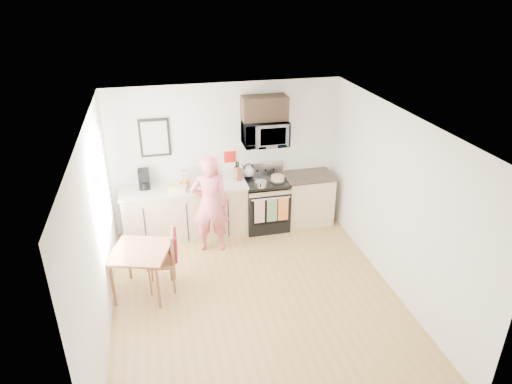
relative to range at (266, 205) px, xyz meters
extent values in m
plane|color=olive|center=(-0.63, -1.98, -0.44)|extent=(4.60, 4.60, 0.00)
cube|color=white|center=(-0.63, 0.32, 0.86)|extent=(4.00, 0.04, 2.60)
cube|color=white|center=(-0.63, -4.28, 0.86)|extent=(4.00, 0.04, 2.60)
cube|color=white|center=(-2.63, -1.98, 0.86)|extent=(0.04, 4.60, 2.60)
cube|color=white|center=(1.37, -1.98, 0.86)|extent=(0.04, 4.60, 2.60)
cube|color=white|center=(-0.63, -1.98, 2.16)|extent=(4.00, 4.60, 0.04)
cube|color=silver|center=(-2.61, -1.18, 1.11)|extent=(0.02, 1.40, 1.50)
cube|color=white|center=(-2.60, -1.18, 1.11)|extent=(0.01, 1.30, 1.40)
cube|color=tan|center=(-1.43, 0.02, 0.01)|extent=(2.10, 0.60, 0.90)
cube|color=white|center=(-1.43, 0.02, 0.48)|extent=(2.14, 0.64, 0.04)
cube|color=tan|center=(0.80, 0.02, 0.01)|extent=(0.84, 0.60, 0.90)
cube|color=black|center=(0.80, 0.02, 0.48)|extent=(0.88, 0.64, 0.04)
cube|color=black|center=(0.00, 0.00, -0.05)|extent=(0.76, 0.65, 0.77)
cube|color=black|center=(0.00, -0.32, 0.01)|extent=(0.61, 0.02, 0.45)
cube|color=silver|center=(0.00, -0.31, 0.34)|extent=(0.74, 0.02, 0.14)
cylinder|color=silver|center=(0.00, -0.36, 0.30)|extent=(0.68, 0.02, 0.02)
cube|color=black|center=(0.00, 0.00, 0.46)|extent=(0.76, 0.65, 0.04)
cube|color=silver|center=(0.00, 0.27, 0.60)|extent=(0.76, 0.08, 0.24)
cube|color=silver|center=(-0.20, -0.37, 0.08)|extent=(0.18, 0.02, 0.44)
cube|color=#506543|center=(0.02, -0.37, 0.08)|extent=(0.18, 0.02, 0.44)
cube|color=#C2681D|center=(0.22, -0.37, 0.08)|extent=(0.18, 0.02, 0.44)
imported|color=silver|center=(0.00, 0.10, 1.32)|extent=(0.76, 0.51, 0.42)
cube|color=black|center=(0.00, 0.15, 1.74)|extent=(0.76, 0.35, 0.40)
cube|color=black|center=(-1.83, 0.30, 1.31)|extent=(0.50, 0.03, 0.65)
cube|color=#A9AEA5|center=(-1.83, 0.28, 1.31)|extent=(0.42, 0.01, 0.56)
cube|color=red|center=(-0.58, 0.31, 0.86)|extent=(0.20, 0.02, 0.20)
imported|color=#D83B56|center=(-1.06, -0.53, 0.40)|extent=(0.67, 0.49, 1.68)
cube|color=brown|center=(-2.18, -1.48, 0.27)|extent=(0.77, 0.77, 0.04)
cylinder|color=brown|center=(-2.58, -1.68, -0.09)|extent=(0.04, 0.04, 0.68)
cylinder|color=brown|center=(-1.98, -1.88, -0.09)|extent=(0.04, 0.04, 0.68)
cylinder|color=brown|center=(-2.39, -1.08, -0.09)|extent=(0.04, 0.04, 0.68)
cylinder|color=brown|center=(-1.78, -1.27, -0.09)|extent=(0.04, 0.04, 0.68)
cube|color=brown|center=(-1.91, -1.41, 0.01)|extent=(0.42, 0.42, 0.04)
cube|color=brown|center=(-1.72, -1.42, 0.26)|extent=(0.07, 0.39, 0.47)
cube|color=maroon|center=(-1.70, -1.43, 0.27)|extent=(0.08, 0.36, 0.39)
cylinder|color=brown|center=(-2.09, -1.56, -0.22)|extent=(0.03, 0.03, 0.43)
cylinder|color=brown|center=(-1.76, -1.59, -0.22)|extent=(0.03, 0.03, 0.43)
cylinder|color=brown|center=(-2.06, -1.23, -0.22)|extent=(0.03, 0.03, 0.43)
cylinder|color=brown|center=(-1.73, -1.26, -0.22)|extent=(0.03, 0.03, 0.43)
cube|color=brown|center=(-0.48, 0.11, 0.62)|extent=(0.14, 0.17, 0.23)
cylinder|color=red|center=(-0.88, 0.24, 0.59)|extent=(0.13, 0.13, 0.17)
imported|color=silver|center=(-1.40, 0.05, 0.53)|extent=(0.24, 0.24, 0.05)
cube|color=tan|center=(-1.40, 0.11, 0.63)|extent=(0.11, 0.11, 0.26)
cube|color=black|center=(-2.07, 0.14, 0.66)|extent=(0.18, 0.22, 0.32)
cylinder|color=black|center=(-2.07, 0.03, 0.58)|extent=(0.12, 0.12, 0.12)
cube|color=tan|center=(-1.54, -0.15, 0.56)|extent=(0.32, 0.21, 0.11)
cylinder|color=black|center=(0.19, -0.07, 0.50)|extent=(0.29, 0.29, 0.02)
cylinder|color=tan|center=(0.19, -0.07, 0.54)|extent=(0.23, 0.23, 0.08)
sphere|color=silver|center=(-0.26, 0.22, 0.59)|extent=(0.20, 0.20, 0.20)
cone|color=silver|center=(-0.26, 0.22, 0.69)|extent=(0.06, 0.06, 0.06)
torus|color=black|center=(-0.26, 0.22, 0.65)|extent=(0.18, 0.02, 0.18)
cylinder|color=silver|center=(-0.15, -0.23, 0.54)|extent=(0.19, 0.19, 0.10)
cylinder|color=black|center=(-0.19, -0.36, 0.58)|extent=(0.07, 0.17, 0.02)
camera|label=1|loc=(-1.81, -7.07, 3.76)|focal=32.00mm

